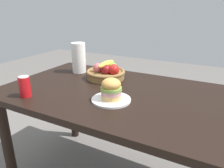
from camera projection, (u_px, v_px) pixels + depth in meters
dining_table at (111, 104)px, 1.41m from camera, size 1.40×0.90×0.75m
plate at (111, 100)px, 1.21m from camera, size 0.23×0.23×0.01m
sandwich at (111, 89)px, 1.19m from camera, size 0.12×0.12×0.12m
soda_can at (25, 87)px, 1.25m from camera, size 0.07×0.07×0.13m
fruit_basket at (106, 72)px, 1.58m from camera, size 0.29×0.29×0.14m
paper_towel_roll at (79, 58)px, 1.71m from camera, size 0.11×0.11×0.24m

